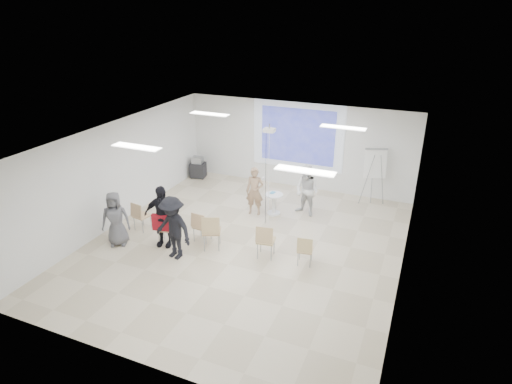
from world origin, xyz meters
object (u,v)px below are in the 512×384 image
at_px(chair_right_far, 305,249).
at_px(audience_outer, 115,216).
at_px(laptop, 202,225).
at_px(av_cart, 198,168).
at_px(chair_center, 211,230).
at_px(chair_left_mid, 165,227).
at_px(chair_right_inner, 265,239).
at_px(flipchart_easel, 375,164).
at_px(chair_left_inner, 200,225).
at_px(audience_left, 162,212).
at_px(player_left, 255,188).
at_px(chair_far_left, 140,214).
at_px(pedestal_table, 274,203).
at_px(player_right, 307,188).
at_px(audience_mid, 173,224).

relative_size(chair_right_far, audience_outer, 0.47).
height_order(laptop, av_cart, av_cart).
xyz_separation_m(chair_center, chair_right_far, (2.47, 0.22, -0.12)).
distance_m(chair_left_mid, chair_right_inner, 2.75).
xyz_separation_m(chair_right_far, flipchart_easel, (0.96, 4.30, 0.91)).
bearing_deg(chair_left_inner, audience_left, -143.34).
relative_size(chair_left_inner, flipchart_easel, 0.47).
relative_size(chair_right_inner, flipchart_easel, 0.50).
bearing_deg(audience_left, chair_left_inner, 21.43).
distance_m(player_left, chair_center, 2.43).
relative_size(player_left, laptop, 5.26).
bearing_deg(av_cart, laptop, -69.26).
bearing_deg(chair_far_left, pedestal_table, 47.86).
relative_size(player_right, audience_outer, 1.04).
bearing_deg(av_cart, chair_center, -66.90).
height_order(chair_far_left, flipchart_easel, flipchart_easel).
bearing_deg(audience_left, av_cart, 98.69).
bearing_deg(laptop, player_right, -124.96).
distance_m(chair_left_inner, audience_left, 1.08).
height_order(chair_left_inner, audience_mid, audience_mid).
bearing_deg(chair_left_inner, chair_right_inner, 1.79).
distance_m(player_left, audience_outer, 4.12).
relative_size(pedestal_table, chair_left_inner, 0.78).
bearing_deg(laptop, pedestal_table, -113.83).
bearing_deg(pedestal_table, chair_right_far, -54.47).
height_order(chair_left_inner, audience_left, audience_left).
bearing_deg(audience_left, audience_outer, -169.45).
xyz_separation_m(pedestal_table, player_right, (0.93, 0.34, 0.50)).
height_order(chair_right_far, laptop, chair_right_far).
height_order(pedestal_table, player_right, player_right).
relative_size(chair_left_inner, chair_center, 0.88).
xyz_separation_m(chair_right_inner, flipchart_easel, (1.98, 4.37, 0.83)).
bearing_deg(audience_mid, av_cart, 124.84).
xyz_separation_m(chair_left_inner, laptop, (0.01, 0.10, -0.05)).
distance_m(audience_left, audience_mid, 0.73).
bearing_deg(chair_left_inner, pedestal_table, 67.04).
distance_m(chair_left_inner, chair_center, 0.54).
height_order(chair_right_inner, audience_mid, audience_mid).
bearing_deg(chair_left_mid, audience_left, -132.15).
distance_m(pedestal_table, chair_right_far, 2.93).
relative_size(chair_right_inner, laptop, 2.91).
height_order(audience_mid, audience_outer, audience_mid).
bearing_deg(audience_mid, chair_left_mid, 152.11).
bearing_deg(chair_left_mid, chair_far_left, 149.26).
distance_m(audience_mid, audience_outer, 1.77).
xyz_separation_m(player_left, chair_right_inner, (1.23, -2.26, -0.29)).
bearing_deg(chair_left_inner, laptop, 90.98).
xyz_separation_m(audience_left, av_cart, (-1.62, 4.66, -0.61)).
xyz_separation_m(player_left, chair_left_inner, (-0.68, -2.16, -0.33)).
xyz_separation_m(pedestal_table, chair_left_inner, (-1.23, -2.36, 0.14)).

